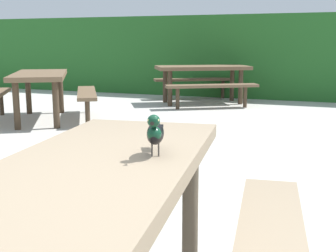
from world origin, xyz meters
TOP-DOWN VIEW (x-y plane):
  - hedge_wall at (0.00, 9.18)m, footprint 28.00×2.20m
  - picnic_table_foreground at (-0.29, 0.19)m, footprint 1.88×1.91m
  - bird_grackle at (-0.09, 0.33)m, footprint 0.12×0.28m
  - picnic_table_mid_left at (-3.62, 4.35)m, footprint 2.32×2.33m
  - picnic_table_far_centre at (-1.81, 7.09)m, footprint 2.33×2.32m

SIDE VIEW (x-z plane):
  - picnic_table_foreground at x=-0.29m, z-range 0.19..0.93m
  - picnic_table_mid_left at x=-3.62m, z-range 0.19..0.93m
  - picnic_table_far_centre at x=-1.81m, z-range 0.19..0.93m
  - bird_grackle at x=-0.09m, z-range 0.75..0.94m
  - hedge_wall at x=0.00m, z-range 0.00..1.78m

